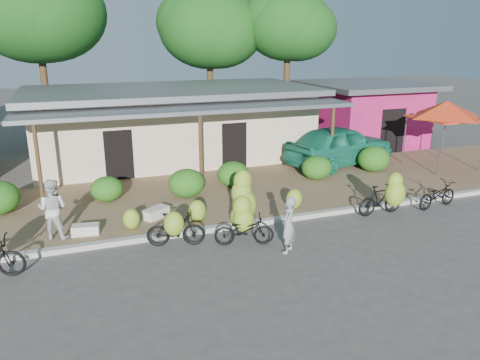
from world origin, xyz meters
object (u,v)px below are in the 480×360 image
Objects in this scene: red_canopy at (446,110)px; vendor at (288,225)px; tree_far_center at (32,7)px; sack_near at (156,213)px; teal_van at (340,145)px; bike_left at (175,228)px; bike_far_right at (437,195)px; tree_center_right at (205,26)px; bystander at (53,209)px; bike_right at (385,196)px; sack_far at (86,230)px; bike_center at (243,214)px; tree_near_right at (284,23)px.

red_canopy reaches higher than vendor.
sack_near is at bearing -74.78° from tree_far_center.
sack_near is at bearing -94.64° from vendor.
red_canopy is at bearing -128.75° from teal_van.
bike_left is 0.93× the size of bike_far_right.
tree_center_right is 11.40m from teal_van.
teal_van is (11.74, 4.16, 0.03)m from bystander.
vendor reaches higher than bike_far_right.
bike_right reaches higher than bike_left.
bystander is at bearing 175.64° from sack_far.
bike_left is at bearing -109.35° from tree_center_right.
tree_far_center is 4.74× the size of bike_center.
tree_center_right reaches higher than teal_van.
tree_center_right is at bearing 3.47° from bike_far_right.
vendor is (-2.64, -16.65, -5.41)m from tree_center_right.
bike_right is at bearing -55.06° from tree_far_center.
tree_far_center is 20.04m from red_canopy.
bike_left reaches higher than bike_far_right.
red_canopy is 5.73m from bike_far_right.
tree_center_right is 2.40× the size of red_canopy.
tree_far_center is 14.59m from bystander.
bystander is (-5.84, 2.87, 0.20)m from vendor.
bike_right reaches higher than bike_far_right.
bike_far_right is at bearing 147.78° from vendor.
tree_near_right is at bearing -159.17° from vendor.
red_canopy is (7.23, -11.41, -3.57)m from tree_center_right.
tree_center_right is 4.69× the size of bike_far_right.
tree_far_center reaches higher than sack_near.
teal_van is at bearing -174.81° from vendor.
bike_center reaches higher than bike_far_right.
bike_far_right is (-3.65, -3.85, -2.16)m from red_canopy.
bystander is at bearing 78.10° from bike_left.
bike_left is (-9.39, -13.35, -5.75)m from tree_near_right.
tree_far_center is 16.58m from bike_left.
bike_far_right is at bearing -71.70° from bike_center.
tree_center_right is at bearing 3.18° from tree_far_center.
bike_left reaches higher than sack_near.
tree_near_right reaches higher than bike_right.
bystander is at bearing 86.33° from bike_center.
tree_far_center is 2.72× the size of red_canopy.
vendor is (2.75, -1.30, 0.22)m from bike_left.
bike_far_right is 1.04× the size of bystander.
bike_far_right is 11.34m from sack_far.
bike_center is at bearing 90.76° from bike_right.
teal_van is at bearing -32.79° from bike_center.
sack_near is at bearing 19.09° from bike_left.
red_canopy reaches higher than teal_van.
vendor is (6.36, -16.15, -6.22)m from tree_far_center.
vendor is at bearing -68.52° from tree_far_center.
teal_van reaches higher than sack_near.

